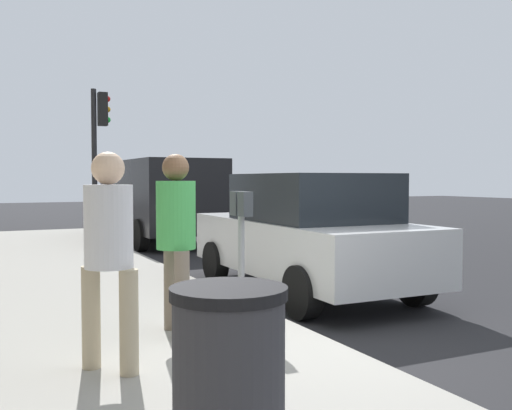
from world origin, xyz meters
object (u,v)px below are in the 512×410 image
at_px(parking_meter, 241,228).
at_px(pedestrian_at_meter, 176,228).
at_px(pedestrian_bystander, 109,243).
at_px(parked_sedan_near, 307,233).
at_px(parked_van_far, 158,195).
at_px(trash_bin, 229,387).
at_px(traffic_signal, 99,141).

height_order(parking_meter, pedestrian_at_meter, pedestrian_at_meter).
distance_m(pedestrian_bystander, parked_sedan_near, 4.39).
height_order(pedestrian_bystander, parked_van_far, parked_van_far).
xyz_separation_m(parked_sedan_near, trash_bin, (-4.71, 3.29, -0.24)).
bearing_deg(traffic_signal, parking_meter, 179.80).
bearing_deg(pedestrian_at_meter, parking_meter, 10.82).
height_order(traffic_signal, trash_bin, traffic_signal).
distance_m(traffic_signal, trash_bin, 11.18).
bearing_deg(traffic_signal, pedestrian_bystander, 169.66).
height_order(pedestrian_at_meter, parked_van_far, parked_van_far).
xyz_separation_m(traffic_signal, trash_bin, (-10.92, 1.46, -1.92)).
xyz_separation_m(pedestrian_at_meter, parked_van_far, (9.53, -2.62, 0.05)).
xyz_separation_m(pedestrian_at_meter, pedestrian_bystander, (-0.85, 0.83, -0.02)).
height_order(pedestrian_at_meter, trash_bin, pedestrian_at_meter).
bearing_deg(parked_van_far, pedestrian_bystander, 161.57).
bearing_deg(trash_bin, pedestrian_bystander, 4.76).
relative_size(pedestrian_bystander, traffic_signal, 0.49).
height_order(pedestrian_bystander, trash_bin, pedestrian_bystander).
bearing_deg(parked_van_far, pedestrian_at_meter, 164.60).
height_order(pedestrian_at_meter, traffic_signal, traffic_signal).
bearing_deg(parking_meter, trash_bin, 154.36).
bearing_deg(parked_sedan_near, trash_bin, 145.05).
relative_size(pedestrian_at_meter, pedestrian_bystander, 1.02).
relative_size(pedestrian_at_meter, traffic_signal, 0.50).
xyz_separation_m(pedestrian_at_meter, trash_bin, (-2.86, 0.67, -0.55)).
xyz_separation_m(parked_sedan_near, traffic_signal, (6.21, 1.83, 1.68)).
relative_size(pedestrian_at_meter, parked_sedan_near, 0.40).
bearing_deg(pedestrian_at_meter, parked_van_far, 76.94).
relative_size(pedestrian_at_meter, trash_bin, 1.77).
bearing_deg(parked_sedan_near, parking_meter, 132.91).
relative_size(parked_van_far, trash_bin, 5.17).
xyz_separation_m(pedestrian_bystander, trash_bin, (-2.02, -0.17, -0.53)).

